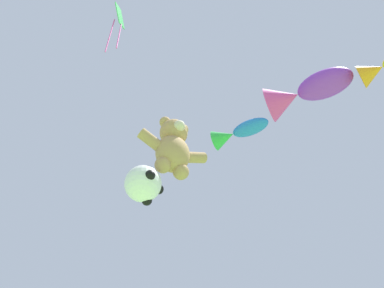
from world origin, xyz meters
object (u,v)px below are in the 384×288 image
Objects in this scene: teddy_bear_kite at (173,147)px; fish_kite_cobalt at (237,133)px; soccer_ball_kite at (143,184)px; fish_kite_violet at (304,92)px; diamond_kite at (118,21)px.

teddy_bear_kite is 1.21× the size of fish_kite_cobalt.
fish_kite_cobalt reaches higher than soccer_ball_kite.
diamond_kite is at bearing 167.32° from fish_kite_violet.
diamond_kite is at bearing -148.20° from soccer_ball_kite.
fish_kite_cobalt is (1.74, -0.45, 1.07)m from teddy_bear_kite.
fish_kite_violet is 5.59m from diamond_kite.
diamond_kite is (-1.66, -1.03, 4.61)m from soccer_ball_kite.
teddy_bear_kite is at bearing 145.82° from fish_kite_violet.
soccer_ball_kite is 5.01m from diamond_kite.
soccer_ball_kite is 5.40m from fish_kite_violet.
fish_kite_cobalt is 4.56m from diamond_kite.
teddy_bear_kite is at bearing -15.76° from soccer_ball_kite.
fish_kite_cobalt is at bearing 5.76° from diamond_kite.
teddy_bear_kite is 0.76× the size of diamond_kite.
fish_kite_violet reaches higher than fish_kite_cobalt.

